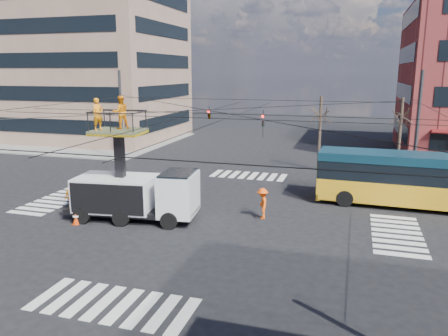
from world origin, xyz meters
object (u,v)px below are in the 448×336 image
worker_ground (71,196)px  flagger (262,203)px  utility_truck (135,181)px  traffic_cone (76,218)px  city_bus (417,179)px

worker_ground → flagger: bearing=-80.2°
utility_truck → worker_ground: (-4.38, 0.34, -1.30)m
flagger → traffic_cone: bearing=-87.3°
worker_ground → city_bus: bearing=-71.0°
utility_truck → traffic_cone: utility_truck is taller
city_bus → utility_truck: bearing=-153.5°
utility_truck → flagger: bearing=11.0°
utility_truck → city_bus: bearing=17.6°
traffic_cone → flagger: 9.98m
flagger → worker_ground: bearing=-100.1°
flagger → utility_truck: bearing=-91.5°
utility_truck → traffic_cone: size_ratio=10.51×
utility_truck → flagger: size_ratio=4.19×
utility_truck → worker_ground: 4.58m
city_bus → flagger: (-8.25, -4.60, -0.86)m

